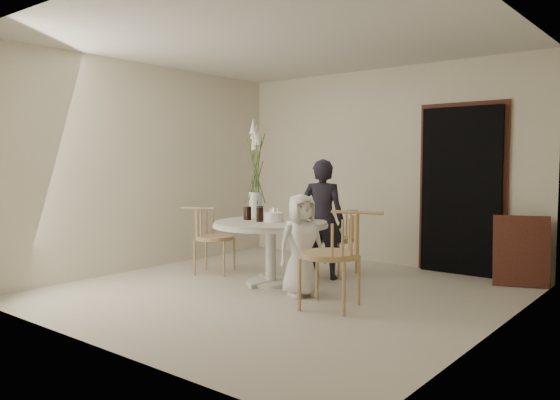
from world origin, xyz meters
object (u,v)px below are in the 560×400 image
Objects in this scene: girl at (322,219)px; birthday_cake at (274,217)px; table at (271,231)px; chair_left at (206,230)px; flower_vase at (255,173)px; chair_right at (343,245)px; chair_far at (341,232)px; boy at (301,245)px.

girl is 6.50× the size of birthday_cake.
table is 1.06m from chair_left.
flower_vase is at bearing 149.59° from table.
chair_right is 0.79× the size of flower_vase.
birthday_cake is 0.18× the size of flower_vase.
flower_vase is (0.58, 0.30, 0.73)m from chair_left.
chair_left is at bearing -152.62° from flower_vase.
flower_vase is at bearing 2.60° from girl.
girl is 1.01m from flower_vase.
table is at bearing -121.43° from chair_right.
birthday_cake is 0.76m from flower_vase.
chair_far is 0.65× the size of flower_vase.
chair_far is at bearing 42.01° from boy.
table is at bearing -113.64° from chair_left.
girl is (0.30, 0.62, 0.11)m from table.
table is 1.67× the size of chair_far.
table is 1.38× the size of chair_right.
table is at bearing -30.41° from flower_vase.
birthday_cake is (-1.21, 0.42, 0.16)m from chair_right.
birthday_cake is at bearing -122.08° from chair_right.
girl is at bearing 47.89° from boy.
girl is at bearing -150.41° from chair_right.
chair_left is 3.79× the size of birthday_cake.
chair_right is 2.34m from chair_left.
chair_far is 3.56× the size of birthday_cake.
chair_far is at bearing -74.92° from chair_left.
chair_left is 1.69m from boy.
birthday_cake is (1.10, 0.02, 0.24)m from chair_left.
chair_left is 0.78× the size of boy.
chair_right is 1.29m from birthday_cake.
chair_right is 1.41m from girl.
chair_right is at bearing -124.66° from chair_left.
boy reaches higher than birthday_cake.
chair_far is at bearing 75.89° from table.
chair_left is (-1.06, -0.02, -0.07)m from table.
chair_far is 1.34m from flower_vase.
chair_right is 1.14× the size of chair_left.
flower_vase is at bearing -87.48° from chair_left.
table is at bearing 95.98° from boy.
chair_right reaches higher than table.
chair_far is at bearing 77.99° from birthday_cake.
boy is (0.35, -1.33, 0.03)m from chair_far.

